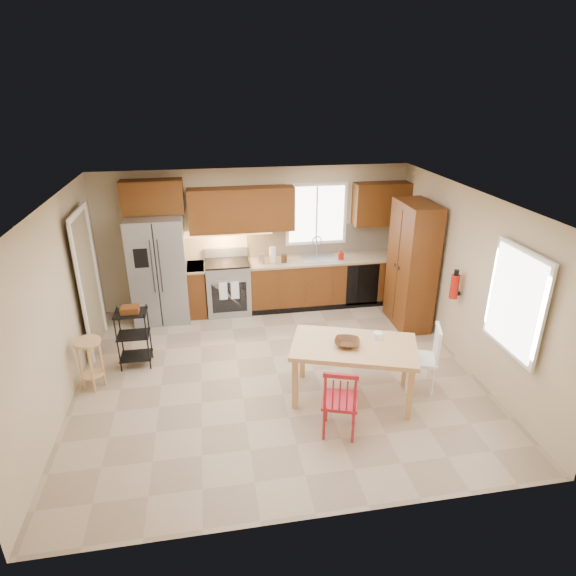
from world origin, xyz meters
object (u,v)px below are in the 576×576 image
Objects in this scene: table_bowl at (347,346)px; soap_bottle at (341,254)px; range_stove at (228,287)px; pantry at (412,266)px; chair_white at (421,358)px; fire_extinguisher at (454,287)px; refrigerator at (159,269)px; table_jar at (378,337)px; dining_table at (353,371)px; bar_stool at (91,364)px; utility_cart at (134,338)px; chair_red at (340,399)px.

soap_bottle is at bearing 76.01° from table_bowl.
pantry is at bearing -18.29° from range_stove.
fire_extinguisher is at bearing -26.69° from chair_white.
refrigerator is 0.87× the size of pantry.
table_bowl is at bearing -167.47° from table_jar.
range_stove is 2.91× the size of table_bowl.
fire_extinguisher is 2.06m from dining_table.
fire_extinguisher is 5.18m from bar_stool.
range_stove is 3.21m from dining_table.
refrigerator reaches higher than soap_bottle.
utility_cart is (-4.62, 0.45, -0.65)m from fire_extinguisher.
chair_white is 1.03× the size of utility_cart.
soap_bottle is at bearing -0.45° from refrigerator.
fire_extinguisher is (0.20, -1.05, 0.05)m from pantry.
refrigerator is 1.62m from utility_cart.
table_bowl is (-0.10, 0.00, 0.39)m from dining_table.
dining_table is 1.75× the size of utility_cart.
dining_table is at bearing -0.00° from table_bowl.
table_jar is (1.78, -2.77, 0.34)m from range_stove.
chair_red is 1.48m from chair_white.
pantry is at bearing -12.62° from refrigerator.
fire_extinguisher is 2.64m from chair_red.
soap_bottle is 0.60× the size of table_bowl.
chair_red reaches higher than table_bowl.
fire_extinguisher is at bearing -24.52° from refrigerator.
chair_red is 3.18m from utility_cart.
dining_table is 11.71× the size of table_jar.
pantry is at bearing -43.45° from soap_bottle.
chair_white is (2.39, -2.81, -0.00)m from range_stove.
table_bowl reaches higher than bar_stool.
bar_stool is at bearing -133.27° from range_stove.
dining_table is at bearing -154.56° from fire_extinguisher.
pantry is at bearing 100.78° from fire_extinguisher.
dining_table is (2.59, -2.80, -0.53)m from refrigerator.
chair_red is 3.36m from bar_stool.
table_jar reaches higher than table_bowl.
table_jar reaches higher than dining_table.
refrigerator is 4.76m from fire_extinguisher.
utility_cart is (-3.22, 1.18, -0.35)m from table_jar.
dining_table is at bearing 111.87° from chair_white.
pantry reaches higher than dining_table.
utility_cart is at bearing 174.43° from fire_extinguisher.
fire_extinguisher is at bearing 54.09° from chair_red.
bar_stool is (-1.95, -2.07, -0.10)m from range_stove.
fire_extinguisher reaches higher than range_stove.
range_stove is at bearing 38.04° from bar_stool.
refrigerator is 4.23m from pantry.
dining_table is 0.95m from chair_white.
pantry is (0.95, -0.90, 0.05)m from soap_bottle.
fire_extinguisher is 0.50× the size of bar_stool.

